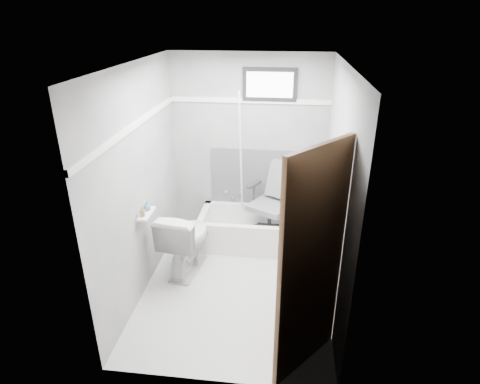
# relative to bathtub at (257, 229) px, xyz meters

# --- Properties ---
(floor) EXTENTS (2.60, 2.60, 0.00)m
(floor) POSITION_rel_bathtub_xyz_m (-0.16, -0.93, -0.21)
(floor) COLOR silver
(floor) RESTS_ON ground
(ceiling) EXTENTS (2.60, 2.60, 0.00)m
(ceiling) POSITION_rel_bathtub_xyz_m (-0.16, -0.93, 2.19)
(ceiling) COLOR silver
(ceiling) RESTS_ON floor
(wall_back) EXTENTS (2.00, 0.02, 2.40)m
(wall_back) POSITION_rel_bathtub_xyz_m (-0.16, 0.37, 0.99)
(wall_back) COLOR slate
(wall_back) RESTS_ON floor
(wall_front) EXTENTS (2.00, 0.02, 2.40)m
(wall_front) POSITION_rel_bathtub_xyz_m (-0.16, -2.23, 0.99)
(wall_front) COLOR slate
(wall_front) RESTS_ON floor
(wall_left) EXTENTS (0.02, 2.60, 2.40)m
(wall_left) POSITION_rel_bathtub_xyz_m (-1.16, -0.93, 0.99)
(wall_left) COLOR slate
(wall_left) RESTS_ON floor
(wall_right) EXTENTS (0.02, 2.60, 2.40)m
(wall_right) POSITION_rel_bathtub_xyz_m (0.84, -0.93, 0.99)
(wall_right) COLOR slate
(wall_right) RESTS_ON floor
(bathtub) EXTENTS (1.50, 0.70, 0.42)m
(bathtub) POSITION_rel_bathtub_xyz_m (0.00, 0.00, 0.00)
(bathtub) COLOR white
(bathtub) RESTS_ON floor
(office_chair) EXTENTS (0.76, 0.76, 0.97)m
(office_chair) POSITION_rel_bathtub_xyz_m (0.15, 0.05, 0.40)
(office_chair) COLOR slate
(office_chair) RESTS_ON bathtub
(toilet) EXTENTS (0.56, 0.86, 0.79)m
(toilet) POSITION_rel_bathtub_xyz_m (-0.78, -0.68, 0.19)
(toilet) COLOR silver
(toilet) RESTS_ON floor
(door) EXTENTS (0.78, 0.78, 2.00)m
(door) POSITION_rel_bathtub_xyz_m (0.82, -2.21, 0.79)
(door) COLOR brown
(door) RESTS_ON floor
(window) EXTENTS (0.66, 0.04, 0.40)m
(window) POSITION_rel_bathtub_xyz_m (0.09, 0.36, 1.81)
(window) COLOR black
(window) RESTS_ON wall_back
(backerboard) EXTENTS (1.50, 0.02, 0.78)m
(backerboard) POSITION_rel_bathtub_xyz_m (0.09, 0.36, 0.59)
(backerboard) COLOR #4C4C4F
(backerboard) RESTS_ON wall_back
(trim_back) EXTENTS (2.00, 0.02, 0.06)m
(trim_back) POSITION_rel_bathtub_xyz_m (-0.16, 0.36, 1.61)
(trim_back) COLOR white
(trim_back) RESTS_ON wall_back
(trim_left) EXTENTS (0.02, 2.60, 0.06)m
(trim_left) POSITION_rel_bathtub_xyz_m (-1.14, -0.93, 1.61)
(trim_left) COLOR white
(trim_left) RESTS_ON wall_left
(pole) EXTENTS (0.02, 0.42, 1.91)m
(pole) POSITION_rel_bathtub_xyz_m (-0.23, 0.13, 0.84)
(pole) COLOR white
(pole) RESTS_ON bathtub
(shelf) EXTENTS (0.10, 0.32, 0.02)m
(shelf) POSITION_rel_bathtub_xyz_m (-1.09, -1.02, 0.69)
(shelf) COLOR white
(shelf) RESTS_ON wall_left
(soap_bottle_a) EXTENTS (0.05, 0.05, 0.10)m
(soap_bottle_a) POSITION_rel_bathtub_xyz_m (-1.10, -1.10, 0.76)
(soap_bottle_a) COLOR olive
(soap_bottle_a) RESTS_ON shelf
(soap_bottle_b) EXTENTS (0.11, 0.11, 0.10)m
(soap_bottle_b) POSITION_rel_bathtub_xyz_m (-1.10, -0.96, 0.75)
(soap_bottle_b) COLOR slate
(soap_bottle_b) RESTS_ON shelf
(faucet) EXTENTS (0.26, 0.10, 0.16)m
(faucet) POSITION_rel_bathtub_xyz_m (-0.36, 0.34, 0.34)
(faucet) COLOR silver
(faucet) RESTS_ON wall_back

